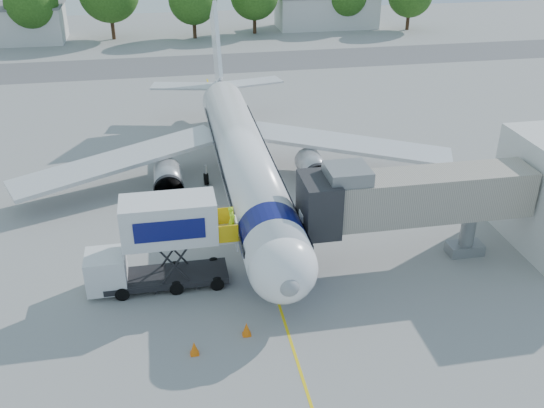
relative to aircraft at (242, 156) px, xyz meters
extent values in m
plane|color=gray|center=(0.00, -4.12, -2.95)|extent=(160.00, 160.00, 0.00)
cube|color=yellow|center=(0.00, -4.12, -2.94)|extent=(0.15, 70.00, 0.01)
cube|color=#59595B|center=(0.00, 37.88, -2.94)|extent=(120.00, 10.00, 0.01)
cylinder|color=white|center=(0.00, -1.12, 0.05)|extent=(3.70, 28.00, 3.70)
sphere|color=white|center=(0.00, -15.12, 0.05)|extent=(3.70, 3.70, 3.70)
sphere|color=gray|center=(0.00, -16.67, 0.05)|extent=(1.10, 1.10, 1.10)
cone|color=white|center=(0.00, 15.88, 0.05)|extent=(3.70, 6.00, 3.70)
cube|color=white|center=(0.00, 16.88, 4.25)|extent=(0.35, 7.26, 8.29)
cube|color=silver|center=(9.00, 2.38, -0.65)|extent=(16.17, 9.32, 1.42)
cube|color=silver|center=(-9.00, 2.38, -0.65)|extent=(16.17, 9.32, 1.42)
cylinder|color=#999BA0|center=(5.50, 0.38, -1.65)|extent=(2.10, 3.60, 2.10)
cylinder|color=#999BA0|center=(-5.50, 0.38, -1.65)|extent=(2.10, 3.60, 2.10)
cube|color=black|center=(0.00, -15.42, 0.50)|extent=(2.60, 1.39, 0.81)
cylinder|color=#0C1056|center=(0.00, -12.12, 0.05)|extent=(3.73, 2.00, 3.73)
cylinder|color=silver|center=(0.00, -13.62, -2.20)|extent=(0.16, 0.16, 1.50)
cylinder|color=black|center=(0.00, -13.62, -2.63)|extent=(0.25, 0.64, 0.64)
cylinder|color=black|center=(2.60, 1.88, -2.50)|extent=(0.35, 0.90, 0.90)
cylinder|color=black|center=(-2.60, 1.88, -2.50)|extent=(0.35, 0.90, 0.90)
cube|color=#A59D8D|center=(9.00, -11.12, 1.45)|extent=(13.60, 2.60, 2.80)
cube|color=black|center=(2.90, -11.12, 1.45)|extent=(2.00, 3.20, 3.20)
cube|color=slate|center=(4.50, -11.12, 3.25)|extent=(2.40, 2.40, 0.80)
cylinder|color=slate|center=(12.50, -11.12, -1.45)|extent=(0.90, 0.90, 3.00)
cube|color=slate|center=(12.50, -11.12, -2.60)|extent=(2.20, 1.20, 0.70)
cylinder|color=black|center=(11.60, -11.12, -2.60)|extent=(0.30, 0.70, 0.70)
cylinder|color=black|center=(13.40, -11.12, -2.60)|extent=(0.30, 0.70, 0.70)
cube|color=black|center=(-6.00, -11.12, -2.40)|extent=(7.00, 2.30, 0.35)
cube|color=silver|center=(-9.30, -11.12, -1.60)|extent=(2.20, 2.20, 2.10)
cube|color=black|center=(-9.30, -11.12, -1.15)|extent=(1.90, 2.10, 0.70)
cube|color=silver|center=(-5.60, -11.12, 1.30)|extent=(5.20, 2.40, 2.50)
cube|color=#0C1056|center=(-5.60, -12.34, 1.30)|extent=(3.80, 0.04, 1.20)
cube|color=silver|center=(-2.45, -11.12, 0.10)|extent=(1.10, 2.20, 0.10)
cube|color=#E5B60C|center=(-2.45, -12.17, 0.65)|extent=(1.10, 0.06, 1.10)
cube|color=#E5B60C|center=(-2.45, -10.07, 0.65)|extent=(1.10, 0.06, 1.10)
cylinder|color=black|center=(-3.20, -12.17, -2.55)|extent=(0.80, 0.25, 0.80)
cylinder|color=black|center=(-3.20, -10.07, -2.55)|extent=(0.80, 0.25, 0.80)
cylinder|color=black|center=(-8.50, -12.17, -2.55)|extent=(0.80, 0.25, 0.80)
cylinder|color=black|center=(-8.50, -10.07, -2.55)|extent=(0.80, 0.25, 0.80)
imported|color=#A7E518|center=(-2.12, -11.12, 0.96)|extent=(0.59, 0.69, 1.61)
cube|color=silver|center=(2.33, -21.50, -2.31)|extent=(3.49, 2.41, 1.27)
cube|color=#0C1056|center=(2.33, -21.50, -1.91)|extent=(2.16, 1.97, 0.32)
cylinder|color=black|center=(0.94, -21.77, -2.63)|extent=(0.67, 0.39, 0.63)
cylinder|color=black|center=(1.28, -20.55, -2.63)|extent=(0.67, 0.39, 0.63)
cylinder|color=black|center=(3.39, -22.44, -2.63)|extent=(0.67, 0.39, 0.63)
cylinder|color=black|center=(3.72, -21.22, -2.63)|extent=(0.67, 0.39, 0.63)
cone|color=orange|center=(-2.13, -16.38, -2.57)|extent=(0.48, 0.48, 0.76)
cube|color=orange|center=(-2.13, -16.38, -2.93)|extent=(0.44, 0.44, 0.04)
cone|color=orange|center=(-4.87, -17.35, -2.57)|extent=(0.47, 0.47, 0.75)
cube|color=orange|center=(-4.87, -17.35, -2.93)|extent=(0.43, 0.43, 0.04)
cube|color=silver|center=(-28.00, 55.88, -0.45)|extent=(18.00, 8.00, 5.00)
cube|color=silver|center=(22.00, 57.88, -0.45)|extent=(16.00, 7.00, 5.00)
cylinder|color=#382314|center=(-22.76, 53.71, -1.25)|extent=(0.56, 0.56, 3.39)
sphere|color=#204813|center=(-22.76, 53.71, 2.88)|extent=(7.52, 7.52, 7.52)
cylinder|color=#382314|center=(-11.95, 55.05, -0.95)|extent=(0.56, 0.56, 4.00)
cylinder|color=#382314|center=(0.19, 53.52, -1.32)|extent=(0.56, 0.56, 3.26)
sphere|color=#204813|center=(0.19, 53.52, 2.66)|extent=(7.24, 7.24, 7.24)
cylinder|color=#382314|center=(9.70, 55.19, -1.28)|extent=(0.56, 0.56, 3.33)
cylinder|color=#382314|center=(24.63, 55.93, -1.46)|extent=(0.56, 0.56, 2.97)
cylinder|color=#382314|center=(34.35, 53.43, -1.37)|extent=(0.56, 0.56, 3.16)
camera|label=1|loc=(-5.31, -40.73, 17.54)|focal=40.00mm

